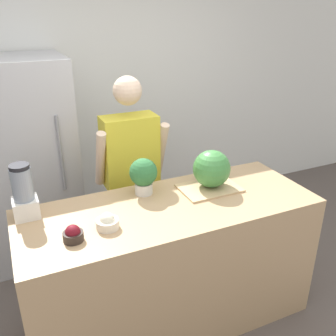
# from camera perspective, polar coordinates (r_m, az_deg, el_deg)

# --- Properties ---
(wall_back) EXTENTS (8.00, 0.06, 2.60)m
(wall_back) POSITION_cam_1_polar(r_m,az_deg,el_deg) (3.84, -10.54, 10.53)
(wall_back) COLOR white
(wall_back) RESTS_ON ground_plane
(counter_island) EXTENTS (1.96, 0.75, 0.95)m
(counter_island) POSITION_cam_1_polar(r_m,az_deg,el_deg) (2.71, 0.34, -14.45)
(counter_island) COLOR tan
(counter_island) RESTS_ON ground_plane
(refrigerator) EXTENTS (0.79, 0.76, 1.78)m
(refrigerator) POSITION_cam_1_polar(r_m,az_deg,el_deg) (3.46, -20.57, 0.79)
(refrigerator) COLOR #B7B7BC
(refrigerator) RESTS_ON ground_plane
(person) EXTENTS (0.57, 0.27, 1.67)m
(person) POSITION_cam_1_polar(r_m,az_deg,el_deg) (3.05, -5.62, -1.48)
(person) COLOR #4C608C
(person) RESTS_ON ground_plane
(cutting_board) EXTENTS (0.42, 0.29, 0.01)m
(cutting_board) POSITION_cam_1_polar(r_m,az_deg,el_deg) (2.67, 6.31, -3.05)
(cutting_board) COLOR tan
(cutting_board) RESTS_ON counter_island
(watermelon) EXTENTS (0.26, 0.26, 0.26)m
(watermelon) POSITION_cam_1_polar(r_m,az_deg,el_deg) (2.63, 6.67, -0.11)
(watermelon) COLOR #3D7F3D
(watermelon) RESTS_ON cutting_board
(bowl_cherries) EXTENTS (0.11, 0.11, 0.10)m
(bowl_cherries) POSITION_cam_1_polar(r_m,az_deg,el_deg) (2.15, -14.27, -9.78)
(bowl_cherries) COLOR #2D231E
(bowl_cherries) RESTS_ON counter_island
(bowl_cream) EXTENTS (0.13, 0.13, 0.10)m
(bowl_cream) POSITION_cam_1_polar(r_m,az_deg,el_deg) (2.22, -9.21, -8.15)
(bowl_cream) COLOR beige
(bowl_cream) RESTS_ON counter_island
(blender) EXTENTS (0.15, 0.15, 0.35)m
(blender) POSITION_cam_1_polar(r_m,az_deg,el_deg) (2.41, -21.14, -3.70)
(blender) COLOR silver
(blender) RESTS_ON counter_island
(potted_plant) EXTENTS (0.19, 0.19, 0.26)m
(potted_plant) POSITION_cam_1_polar(r_m,az_deg,el_deg) (2.54, -3.77, -0.99)
(potted_plant) COLOR beige
(potted_plant) RESTS_ON counter_island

